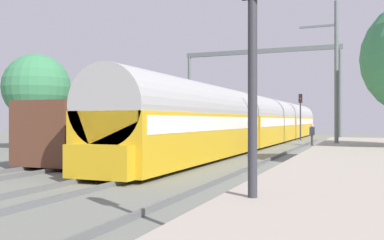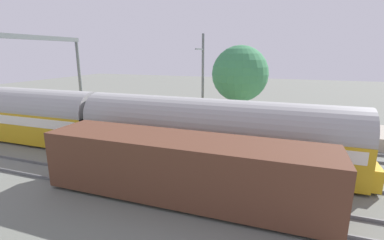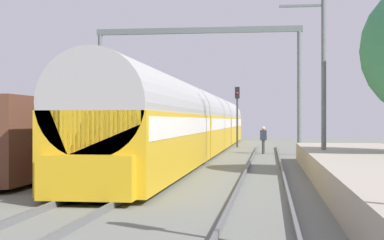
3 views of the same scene
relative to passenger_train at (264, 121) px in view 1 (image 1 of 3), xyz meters
name	(u,v)px [view 1 (image 1 of 3)]	position (x,y,z in m)	size (l,w,h in m)	color
ground	(139,174)	(0.00, -21.85, -1.97)	(120.00, 120.00, 0.00)	slate
track_far_west	(50,168)	(-4.22, -21.85, -1.89)	(1.52, 60.00, 0.16)	#5B5C5D
track_west	(139,172)	(0.00, -21.85, -1.89)	(1.52, 60.00, 0.16)	#5B5C5D
track_east	(248,178)	(4.22, -21.85, -1.89)	(1.52, 60.00, 0.16)	#5B5C5D
platform	(368,166)	(8.04, -19.85, -1.52)	(4.40, 28.00, 0.90)	#A39989
passenger_train	(264,121)	(0.00, 0.00, 0.00)	(2.93, 49.20, 3.82)	gold
freight_car	(122,131)	(-4.22, -16.16, -0.50)	(2.80, 13.00, 2.70)	#563323
person_crossing	(312,133)	(4.03, -0.62, -0.94)	(0.41, 0.26, 1.73)	#333333
railway_signal_near	(252,51)	(6.35, -29.94, 1.10)	(0.36, 0.30, 4.77)	#2D2D33
railway_signal_far	(300,110)	(1.92, 8.38, 1.06)	(0.36, 0.30, 4.71)	#2D2D33
catenary_gantry	(260,76)	(0.00, -1.55, 3.68)	(12.84, 0.28, 7.86)	#576060
catenary_pole_east_mid	(335,78)	(6.57, -13.65, 2.18)	(1.90, 0.20, 8.00)	#576060
tree_west_background	(37,88)	(-13.70, -11.97, 2.39)	(4.74, 4.74, 6.74)	#4C3826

